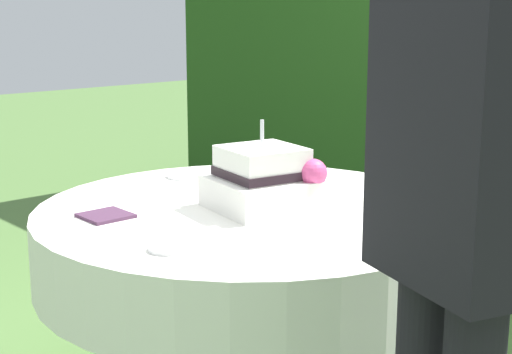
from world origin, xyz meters
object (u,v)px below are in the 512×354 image
Objects in this scene: wedding_cake at (264,181)px; serving_plate_left at (184,176)px; standing_person at (454,243)px; cake_table at (250,244)px; napkin_stack at (106,216)px; serving_plate_far at (168,248)px; serving_plate_near at (394,216)px.

serving_plate_left is (-0.53, 0.08, -0.08)m from wedding_cake.
cake_table is at bearing 162.72° from standing_person.
wedding_cake is 0.50m from napkin_stack.
serving_plate_far is 0.88m from serving_plate_left.
serving_plate_left is at bearing 171.34° from wedding_cake.
serving_plate_left is (-0.87, -0.14, 0.00)m from serving_plate_near.
standing_person is at bearing -43.28° from serving_plate_near.
cake_table is 12.95× the size of serving_plate_far.
serving_plate_near is (0.38, 0.25, 0.13)m from cake_table.
napkin_stack is 1.17m from standing_person.
serving_plate_far is at bearing -38.96° from serving_plate_left.
serving_plate_far is (0.15, -0.47, -0.08)m from wedding_cake.
serving_plate_far is (-0.19, -0.69, 0.00)m from serving_plate_near.
serving_plate_near is 0.88m from serving_plate_left.
serving_plate_near is 0.08× the size of standing_person.
wedding_cake is at bearing 160.70° from standing_person.
standing_person is (0.95, -0.30, 0.29)m from cake_table.
cake_table is 0.22m from wedding_cake.
serving_plate_near is 0.96× the size of napkin_stack.
serving_plate_near is 0.81m from standing_person.
serving_plate_left is 1.51m from standing_person.
napkin_stack is at bearing 173.33° from serving_plate_far.
cake_table is 0.52m from serving_plate_left.
serving_plate_left is (-0.68, 0.55, 0.00)m from serving_plate_far.
napkin_stack is (0.29, -0.51, -0.00)m from serving_plate_left.
serving_plate_left is at bearing 141.04° from serving_plate_far.
standing_person is at bearing -15.49° from serving_plate_left.
serving_plate_left is 0.08× the size of standing_person.
serving_plate_far is at bearing -105.12° from serving_plate_near.
wedding_cake is at bearing 107.54° from serving_plate_far.
standing_person reaches higher than cake_table.
cake_table is at bearing -149.83° from wedding_cake.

